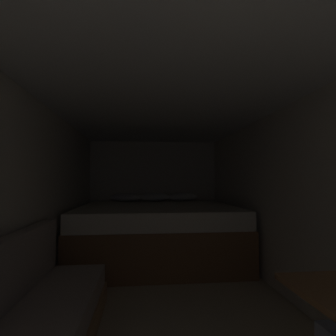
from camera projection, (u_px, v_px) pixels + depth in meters
The scene contains 6 objects.
ground_plane at pixel (167, 308), 2.47m from camera, with size 7.32×7.32×0.00m, color beige.
wall_back at pixel (154, 192), 5.19m from camera, with size 2.55×0.05×1.97m, color beige.
wall_left at pixel (30, 204), 2.39m from camera, with size 0.05×5.32×1.97m, color beige.
wall_right at pixel (291, 202), 2.64m from camera, with size 0.05×5.32×1.97m, color beige.
ceiling_slab at pixel (167, 99), 2.57m from camera, with size 2.55×5.32×0.05m, color white.
bed at pixel (157, 231), 4.08m from camera, with size 2.33×2.05×0.97m.
Camera 1 is at (-0.25, -0.63, 1.20)m, focal length 28.20 mm.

